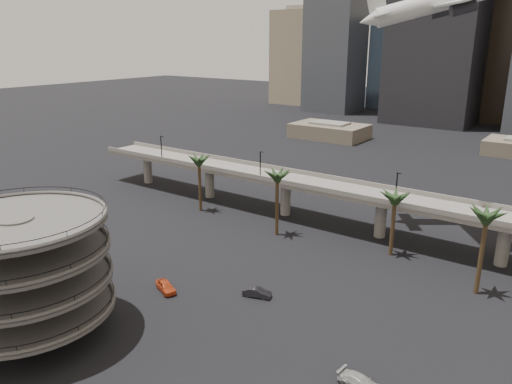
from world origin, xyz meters
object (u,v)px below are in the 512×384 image
Objects in this scene: car_b at (257,292)px; car_c at (361,383)px; overpass at (331,191)px; car_a at (166,286)px; parking_ramp at (22,266)px.

car_c reaches higher than car_b.
overpass is 27.24× the size of car_a.
car_a is at bearing -99.85° from overpass.
parking_ramp is 5.07× the size of car_b.
overpass reaches higher than car_c.
car_b is 0.83× the size of car_c.
parking_ramp reaches higher than car_b.
parking_ramp reaches higher than car_c.
car_a is (-7.01, -40.38, -6.53)m from overpass.
car_c is at bearing 21.12° from parking_ramp.
parking_ramp reaches higher than overpass.
parking_ramp is at bearing 126.28° from car_b.
car_b is at bearing 54.06° from parking_ramp.
car_c is (21.42, -10.03, 0.04)m from car_b.
car_c is at bearing -72.73° from car_a.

